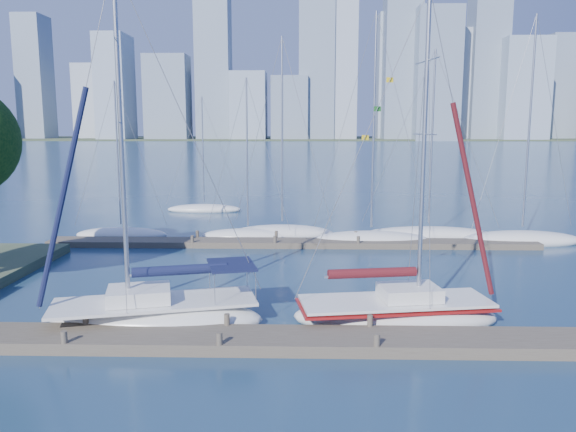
{
  "coord_description": "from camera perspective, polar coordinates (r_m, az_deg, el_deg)",
  "views": [
    {
      "loc": [
        2.62,
        -17.85,
        7.28
      ],
      "look_at": [
        2.06,
        4.0,
        3.79
      ],
      "focal_mm": 35.0,
      "sensor_mm": 36.0,
      "label": 1
    }
  ],
  "objects": [
    {
      "name": "far_shore",
      "position": [
        337.94,
        1.02,
        7.84
      ],
      "size": [
        800.0,
        100.0,
        1.5
      ],
      "primitive_type": "cube",
      "color": "#38472D",
      "rests_on": "ground"
    },
    {
      "name": "sailboat_navy",
      "position": [
        21.42,
        -13.4,
        -7.99
      ],
      "size": [
        8.34,
        4.49,
        13.29
      ],
      "rotation": [
        0.0,
        0.0,
        0.25
      ],
      "color": "silver",
      "rests_on": "ground"
    },
    {
      "name": "bg_boat_4",
      "position": [
        38.09,
        14.05,
        -1.83
      ],
      "size": [
        9.02,
        4.18,
        12.42
      ],
      "rotation": [
        0.0,
        0.0,
        -0.23
      ],
      "color": "silver",
      "rests_on": "ground"
    },
    {
      "name": "ground",
      "position": [
        19.45,
        -6.55,
        -12.95
      ],
      "size": [
        700.0,
        700.0,
        0.0
      ],
      "primitive_type": "plane",
      "color": "navy",
      "rests_on": "ground"
    },
    {
      "name": "bg_boat_0",
      "position": [
        38.82,
        -16.56,
        -1.77
      ],
      "size": [
        6.15,
        2.29,
        10.47
      ],
      "rotation": [
        0.0,
        0.0,
        0.05
      ],
      "color": "silver",
      "rests_on": "ground"
    },
    {
      "name": "skyline",
      "position": [
        310.26,
        5.35,
        14.36
      ],
      "size": [
        502.86,
        51.31,
        122.02
      ],
      "color": "#8299A9",
      "rests_on": "ground"
    },
    {
      "name": "bg_boat_1",
      "position": [
        37.0,
        -4.08,
        -1.94
      ],
      "size": [
        6.37,
        4.28,
        10.63
      ],
      "rotation": [
        0.0,
        0.0,
        -0.43
      ],
      "color": "silver",
      "rests_on": "ground"
    },
    {
      "name": "bg_boat_5",
      "position": [
        38.25,
        22.66,
        -2.16
      ],
      "size": [
        7.83,
        4.53,
        14.27
      ],
      "rotation": [
        0.0,
        0.0,
        0.31
      ],
      "color": "silver",
      "rests_on": "ground"
    },
    {
      "name": "far_dock",
      "position": [
        34.59,
        0.4,
        -2.76
      ],
      "size": [
        30.0,
        1.8,
        0.36
      ],
      "primitive_type": "cube",
      "color": "#4D4438",
      "rests_on": "ground"
    },
    {
      "name": "sailboat_maroon",
      "position": [
        21.48,
        10.9,
        -7.98
      ],
      "size": [
        7.89,
        3.63,
        12.54
      ],
      "rotation": [
        0.0,
        0.0,
        0.16
      ],
      "color": "silver",
      "rests_on": "ground"
    },
    {
      "name": "bg_boat_3",
      "position": [
        35.79,
        8.44,
        -2.29
      ],
      "size": [
        7.63,
        3.79,
        14.42
      ],
      "rotation": [
        0.0,
        0.0,
        -0.22
      ],
      "color": "silver",
      "rests_on": "ground"
    },
    {
      "name": "bg_boat_2",
      "position": [
        37.45,
        -0.58,
        -1.69
      ],
      "size": [
        7.22,
        4.5,
        13.3
      ],
      "rotation": [
        0.0,
        0.0,
        -0.34
      ],
      "color": "silver",
      "rests_on": "ground"
    },
    {
      "name": "bg_boat_6",
      "position": [
        49.18,
        -8.5,
        0.71
      ],
      "size": [
        6.69,
        3.61,
        10.05
      ],
      "rotation": [
        0.0,
        0.0,
        0.29
      ],
      "color": "silver",
      "rests_on": "ground"
    },
    {
      "name": "near_dock",
      "position": [
        19.38,
        -6.56,
        -12.4
      ],
      "size": [
        26.0,
        2.0,
        0.4
      ],
      "primitive_type": "cube",
      "color": "#4D4438",
      "rests_on": "ground"
    }
  ]
}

